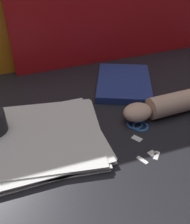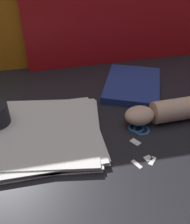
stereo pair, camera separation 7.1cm
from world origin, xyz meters
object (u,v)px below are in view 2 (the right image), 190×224
Objects in this scene: book_closed at (133,85)px; scissors at (142,123)px; hand_forearm at (181,109)px; paper_stack at (45,132)px.

book_closed is 0.21m from scissors.
hand_forearm is at bearing 8.04° from scissors.
book_closed is at bearing 116.36° from hand_forearm.
hand_forearm reaches higher than scissors.
scissors is (0.28, 0.01, -0.00)m from paper_stack.
scissors is at bearing -171.96° from hand_forearm.
paper_stack is 0.40m from hand_forearm.
book_closed reaches higher than paper_stack.
book_closed is at bearing 83.33° from scissors.
book_closed is at bearing 36.07° from paper_stack.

